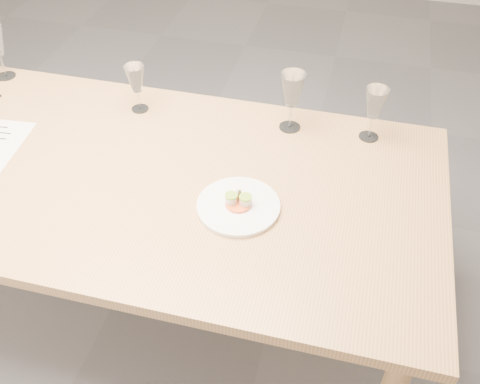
% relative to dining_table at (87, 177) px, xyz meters
% --- Properties ---
extents(ground, '(7.00, 7.00, 0.00)m').
position_rel_dining_table_xyz_m(ground, '(0.00, 0.00, -0.68)').
color(ground, slate).
rests_on(ground, ground).
extents(dining_table, '(2.40, 1.00, 0.75)m').
position_rel_dining_table_xyz_m(dining_table, '(0.00, 0.00, 0.00)').
color(dining_table, tan).
rests_on(dining_table, ground).
extents(dinner_plate, '(0.26, 0.26, 0.07)m').
position_rel_dining_table_xyz_m(dinner_plate, '(0.56, -0.08, 0.08)').
color(dinner_plate, white).
rests_on(dinner_plate, dining_table).
extents(wine_glass_2, '(0.07, 0.07, 0.18)m').
position_rel_dining_table_xyz_m(wine_glass_2, '(0.07, 0.34, 0.20)').
color(wine_glass_2, white).
rests_on(wine_glass_2, dining_table).
extents(wine_glass_3, '(0.09, 0.09, 0.22)m').
position_rel_dining_table_xyz_m(wine_glass_3, '(0.64, 0.37, 0.22)').
color(wine_glass_3, white).
rests_on(wine_glass_3, dining_table).
extents(wine_glass_4, '(0.08, 0.08, 0.20)m').
position_rel_dining_table_xyz_m(wine_glass_4, '(0.93, 0.38, 0.21)').
color(wine_glass_4, white).
rests_on(wine_glass_4, dining_table).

